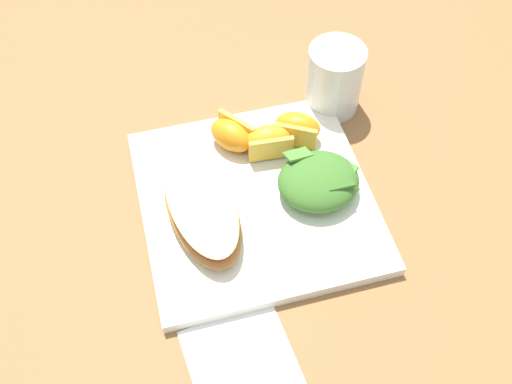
{
  "coord_description": "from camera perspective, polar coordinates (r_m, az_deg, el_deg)",
  "views": [
    {
      "loc": [
        0.11,
        0.4,
        0.62
      ],
      "look_at": [
        0.0,
        0.0,
        0.03
      ],
      "focal_mm": 41.75,
      "sensor_mm": 36.0,
      "label": 1
    }
  ],
  "objects": [
    {
      "name": "green_salad_pile",
      "position": [
        0.73,
        6.01,
        1.08
      ],
      "size": [
        0.1,
        0.09,
        0.04
      ],
      "color": "#3D7028",
      "rests_on": "white_plate"
    },
    {
      "name": "orange_wedge_middle",
      "position": [
        0.76,
        1.24,
        4.95
      ],
      "size": [
        0.06,
        0.04,
        0.04
      ],
      "color": "orange",
      "rests_on": "white_plate"
    },
    {
      "name": "white_plate",
      "position": [
        0.74,
        0.0,
        -0.81
      ],
      "size": [
        0.28,
        0.28,
        0.02
      ],
      "primitive_type": "cube",
      "color": "white",
      "rests_on": "ground"
    },
    {
      "name": "ground",
      "position": [
        0.75,
        0.0,
        -1.15
      ],
      "size": [
        3.0,
        3.0,
        0.0
      ],
      "primitive_type": "plane",
      "color": "olive"
    },
    {
      "name": "paper_napkin",
      "position": [
        0.65,
        -1.4,
        -15.9
      ],
      "size": [
        0.12,
        0.12,
        0.0
      ],
      "primitive_type": "cube",
      "rotation": [
        0.0,
        0.0,
        0.11
      ],
      "color": "white",
      "rests_on": "ground"
    },
    {
      "name": "orange_wedge_front",
      "position": [
        0.78,
        3.96,
        6.15
      ],
      "size": [
        0.07,
        0.06,
        0.04
      ],
      "color": "orange",
      "rests_on": "white_plate"
    },
    {
      "name": "orange_wedge_rear",
      "position": [
        0.77,
        -2.34,
        5.53
      ],
      "size": [
        0.07,
        0.07,
        0.04
      ],
      "color": "orange",
      "rests_on": "white_plate"
    },
    {
      "name": "cheesy_pizza_bread",
      "position": [
        0.7,
        -5.22,
        -1.48
      ],
      "size": [
        0.1,
        0.18,
        0.04
      ],
      "color": "#A87038",
      "rests_on": "white_plate"
    },
    {
      "name": "drinking_clear_cup",
      "position": [
        0.83,
        7.5,
        10.69
      ],
      "size": [
        0.08,
        0.08,
        0.1
      ],
      "primitive_type": "cylinder",
      "color": "silver",
      "rests_on": "ground"
    }
  ]
}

